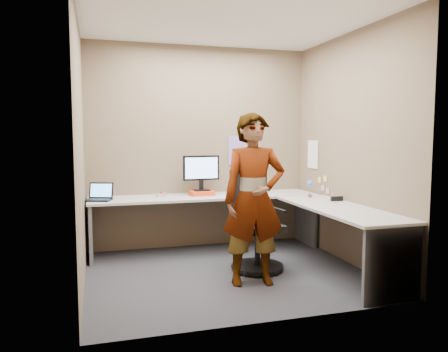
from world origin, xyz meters
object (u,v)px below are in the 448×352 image
object	(u,v)px
monitor	(201,170)
office_chair	(255,229)
desk	(253,212)
person	(254,199)

from	to	relation	value
monitor	office_chair	distance (m)	1.20
desk	person	distance (m)	0.87
desk	office_chair	distance (m)	0.36
office_chair	person	bearing A→B (deg)	-119.32
monitor	office_chair	size ratio (longest dim) A/B	0.44
desk	monitor	bearing A→B (deg)	126.76
desk	person	xyz separation A→B (m)	(-0.27, -0.78, 0.28)
desk	person	bearing A→B (deg)	-109.51
office_chair	desk	bearing A→B (deg)	66.12
desk	office_chair	xyz separation A→B (m)	(-0.09, -0.31, -0.14)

